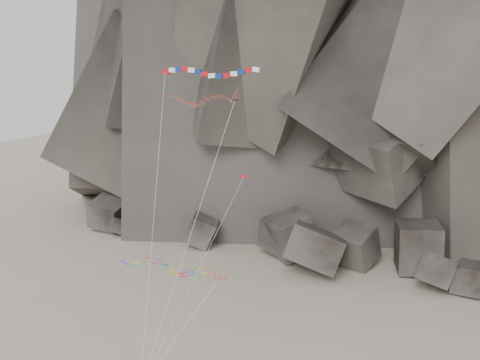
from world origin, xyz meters
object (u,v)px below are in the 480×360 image
at_px(delta_kite, 198,99).
at_px(banner_kite, 209,75).
at_px(pennant_kite, 214,237).
at_px(parafoil_kite, 165,266).

relative_size(delta_kite, banner_kite, 0.93).
xyz_separation_m(delta_kite, pennant_kite, (4.72, -5.87, -11.38)).
height_order(banner_kite, parafoil_kite, banner_kite).
bearing_deg(pennant_kite, delta_kite, 124.64).
xyz_separation_m(parafoil_kite, pennant_kite, (6.91, -2.65, 4.81)).
distance_m(delta_kite, pennant_kite, 13.65).
bearing_deg(parafoil_kite, delta_kite, 28.29).
bearing_deg(pennant_kite, parafoil_kite, 154.90).
distance_m(delta_kite, banner_kite, 4.26).
relative_size(delta_kite, parafoil_kite, 2.01).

